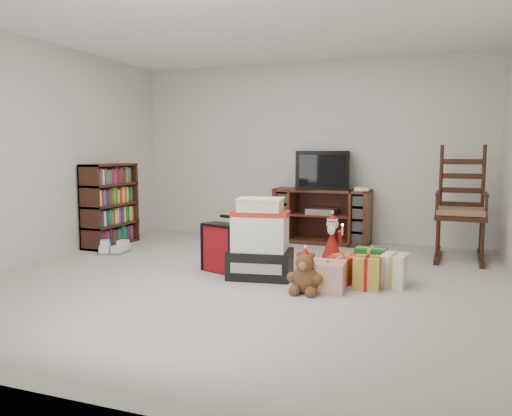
{
  "coord_description": "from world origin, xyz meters",
  "views": [
    {
      "loc": [
        1.77,
        -4.42,
        1.25
      ],
      "look_at": [
        -0.07,
        0.6,
        0.64
      ],
      "focal_mm": 35.0,
      "sensor_mm": 36.0,
      "label": 1
    }
  ],
  "objects_px": {
    "tv_stand": "(322,216)",
    "rocking_chair": "(460,218)",
    "red_suitcase": "(222,248)",
    "teddy_bear": "(305,275)",
    "santa_figurine": "(332,243)",
    "sneaker_pair": "(113,249)",
    "mrs_claus_figurine": "(255,238)",
    "bookshelf": "(110,206)",
    "gift_cluster": "(361,271)",
    "gift_pile": "(260,244)",
    "crt_television": "(323,170)"
  },
  "relations": [
    {
      "from": "mrs_claus_figurine",
      "to": "tv_stand",
      "type": "bearing_deg",
      "value": 67.89
    },
    {
      "from": "red_suitcase",
      "to": "santa_figurine",
      "type": "bearing_deg",
      "value": 61.46
    },
    {
      "from": "tv_stand",
      "to": "red_suitcase",
      "type": "distance_m",
      "value": 2.09
    },
    {
      "from": "tv_stand",
      "to": "teddy_bear",
      "type": "bearing_deg",
      "value": -79.52
    },
    {
      "from": "tv_stand",
      "to": "gift_cluster",
      "type": "xyz_separation_m",
      "value": [
        0.83,
        -2.02,
        -0.24
      ]
    },
    {
      "from": "crt_television",
      "to": "santa_figurine",
      "type": "bearing_deg",
      "value": -82.07
    },
    {
      "from": "gift_pile",
      "to": "gift_cluster",
      "type": "bearing_deg",
      "value": -5.05
    },
    {
      "from": "tv_stand",
      "to": "gift_pile",
      "type": "height_order",
      "value": "gift_pile"
    },
    {
      "from": "teddy_bear",
      "to": "gift_cluster",
      "type": "bearing_deg",
      "value": 47.34
    },
    {
      "from": "gift_pile",
      "to": "rocking_chair",
      "type": "bearing_deg",
      "value": 32.61
    },
    {
      "from": "teddy_bear",
      "to": "santa_figurine",
      "type": "xyz_separation_m",
      "value": [
        -0.05,
        1.37,
        0.05
      ]
    },
    {
      "from": "teddy_bear",
      "to": "mrs_claus_figurine",
      "type": "bearing_deg",
      "value": 127.23
    },
    {
      "from": "mrs_claus_figurine",
      "to": "sneaker_pair",
      "type": "distance_m",
      "value": 1.79
    },
    {
      "from": "teddy_bear",
      "to": "sneaker_pair",
      "type": "relative_size",
      "value": 0.89
    },
    {
      "from": "tv_stand",
      "to": "gift_pile",
      "type": "relative_size",
      "value": 1.68
    },
    {
      "from": "bookshelf",
      "to": "teddy_bear",
      "type": "xyz_separation_m",
      "value": [
        3.02,
        -1.33,
        -0.36
      ]
    },
    {
      "from": "santa_figurine",
      "to": "tv_stand",
      "type": "bearing_deg",
      "value": 108.37
    },
    {
      "from": "red_suitcase",
      "to": "teddy_bear",
      "type": "xyz_separation_m",
      "value": [
        1.01,
        -0.48,
        -0.09
      ]
    },
    {
      "from": "gift_pile",
      "to": "sneaker_pair",
      "type": "height_order",
      "value": "gift_pile"
    },
    {
      "from": "bookshelf",
      "to": "tv_stand",
      "type": "bearing_deg",
      "value": 23.67
    },
    {
      "from": "santa_figurine",
      "to": "gift_cluster",
      "type": "distance_m",
      "value": 1.03
    },
    {
      "from": "tv_stand",
      "to": "crt_television",
      "type": "bearing_deg",
      "value": 96.64
    },
    {
      "from": "bookshelf",
      "to": "gift_pile",
      "type": "height_order",
      "value": "bookshelf"
    },
    {
      "from": "gift_pile",
      "to": "red_suitcase",
      "type": "relative_size",
      "value": 1.31
    },
    {
      "from": "santa_figurine",
      "to": "sneaker_pair",
      "type": "height_order",
      "value": "santa_figurine"
    },
    {
      "from": "gift_pile",
      "to": "gift_cluster",
      "type": "xyz_separation_m",
      "value": [
        0.98,
        0.06,
        -0.2
      ]
    },
    {
      "from": "santa_figurine",
      "to": "crt_television",
      "type": "bearing_deg",
      "value": 108.12
    },
    {
      "from": "tv_stand",
      "to": "rocking_chair",
      "type": "bearing_deg",
      "value": -12.6
    },
    {
      "from": "santa_figurine",
      "to": "mrs_claus_figurine",
      "type": "relative_size",
      "value": 0.91
    },
    {
      "from": "mrs_claus_figurine",
      "to": "sneaker_pair",
      "type": "bearing_deg",
      "value": -169.13
    },
    {
      "from": "mrs_claus_figurine",
      "to": "gift_cluster",
      "type": "bearing_deg",
      "value": -29.41
    },
    {
      "from": "sneaker_pair",
      "to": "crt_television",
      "type": "height_order",
      "value": "crt_television"
    },
    {
      "from": "teddy_bear",
      "to": "crt_television",
      "type": "xyz_separation_m",
      "value": [
        -0.41,
        2.5,
        0.84
      ]
    },
    {
      "from": "gift_pile",
      "to": "red_suitcase",
      "type": "distance_m",
      "value": 0.46
    },
    {
      "from": "santa_figurine",
      "to": "sneaker_pair",
      "type": "relative_size",
      "value": 1.35
    },
    {
      "from": "gift_pile",
      "to": "teddy_bear",
      "type": "height_order",
      "value": "gift_pile"
    },
    {
      "from": "sneaker_pair",
      "to": "gift_cluster",
      "type": "xyz_separation_m",
      "value": [
        3.09,
        -0.42,
        0.08
      ]
    },
    {
      "from": "red_suitcase",
      "to": "bookshelf",
      "type": "bearing_deg",
      "value": 175.5
    },
    {
      "from": "teddy_bear",
      "to": "tv_stand",
      "type": "bearing_deg",
      "value": 99.44
    },
    {
      "from": "bookshelf",
      "to": "sneaker_pair",
      "type": "relative_size",
      "value": 2.63
    },
    {
      "from": "sneaker_pair",
      "to": "bookshelf",
      "type": "bearing_deg",
      "value": 105.32
    },
    {
      "from": "bookshelf",
      "to": "gift_cluster",
      "type": "relative_size",
      "value": 1.21
    },
    {
      "from": "red_suitcase",
      "to": "rocking_chair",
      "type": "bearing_deg",
      "value": 52.7
    },
    {
      "from": "tv_stand",
      "to": "red_suitcase",
      "type": "relative_size",
      "value": 2.2
    },
    {
      "from": "crt_television",
      "to": "bookshelf",
      "type": "bearing_deg",
      "value": -166.09
    },
    {
      "from": "rocking_chair",
      "to": "tv_stand",
      "type": "bearing_deg",
      "value": 168.07
    },
    {
      "from": "gift_pile",
      "to": "crt_television",
      "type": "height_order",
      "value": "crt_television"
    },
    {
      "from": "rocking_chair",
      "to": "gift_cluster",
      "type": "height_order",
      "value": "rocking_chair"
    },
    {
      "from": "santa_figurine",
      "to": "gift_cluster",
      "type": "bearing_deg",
      "value": -62.98
    },
    {
      "from": "tv_stand",
      "to": "mrs_claus_figurine",
      "type": "distance_m",
      "value": 1.37
    }
  ]
}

